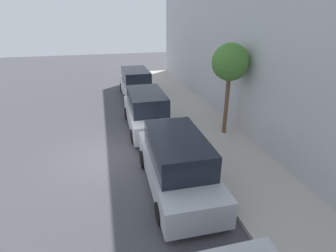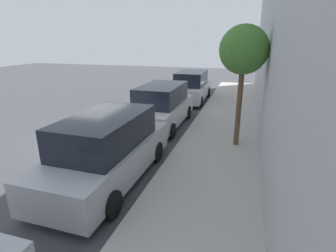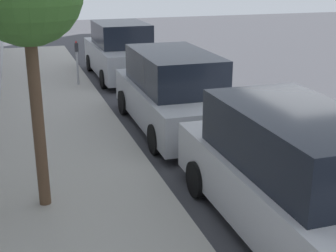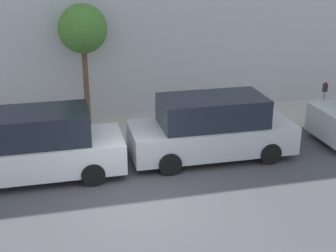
{
  "view_description": "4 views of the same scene",
  "coord_description": "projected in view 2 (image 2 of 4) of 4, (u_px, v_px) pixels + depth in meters",
  "views": [
    {
      "loc": [
        0.17,
        -9.73,
        5.48
      ],
      "look_at": [
        2.66,
        0.3,
        1.0
      ],
      "focal_mm": 28.0,
      "sensor_mm": 36.0,
      "label": 1
    },
    {
      "loc": [
        5.79,
        -8.51,
        3.8
      ],
      "look_at": [
        3.32,
        -0.34,
        1.0
      ],
      "focal_mm": 28.0,
      "sensor_mm": 36.0,
      "label": 2
    },
    {
      "loc": [
        5.79,
        7.92,
        3.75
      ],
      "look_at": [
        3.25,
        0.1,
        1.0
      ],
      "focal_mm": 50.0,
      "sensor_mm": 36.0,
      "label": 3
    },
    {
      "loc": [
        -10.14,
        1.84,
        5.93
      ],
      "look_at": [
        2.54,
        -1.31,
        1.0
      ],
      "focal_mm": 50.0,
      "sensor_mm": 36.0,
      "label": 4
    }
  ],
  "objects": [
    {
      "name": "parked_minivan_third",
      "position": [
        162.0,
        106.0,
        12.01
      ],
      "size": [
        2.02,
        4.91,
        1.9
      ],
      "color": "silver",
      "rests_on": "ground_plane"
    },
    {
      "name": "parked_minivan_second",
      "position": [
        108.0,
        149.0,
        7.26
      ],
      "size": [
        2.02,
        4.93,
        1.9
      ],
      "color": "#B7BABF",
      "rests_on": "ground_plane"
    },
    {
      "name": "street_tree",
      "position": [
        244.0,
        51.0,
        8.66
      ],
      "size": [
        1.63,
        1.63,
        4.17
      ],
      "color": "brown",
      "rests_on": "sidewalk"
    },
    {
      "name": "ground_plane",
      "position": [
        91.0,
        140.0,
        10.51
      ],
      "size": [
        60.0,
        60.0,
        0.0
      ],
      "primitive_type": "plane",
      "color": "#424247"
    },
    {
      "name": "parked_minivan_fourth",
      "position": [
        191.0,
        87.0,
        17.09
      ],
      "size": [
        2.02,
        4.93,
        1.9
      ],
      "color": "silver",
      "rests_on": "ground_plane"
    },
    {
      "name": "sidewalk",
      "position": [
        215.0,
        152.0,
        9.13
      ],
      "size": [
        2.89,
        32.0,
        0.15
      ],
      "color": "#B2ADA3",
      "rests_on": "ground_plane"
    }
  ]
}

